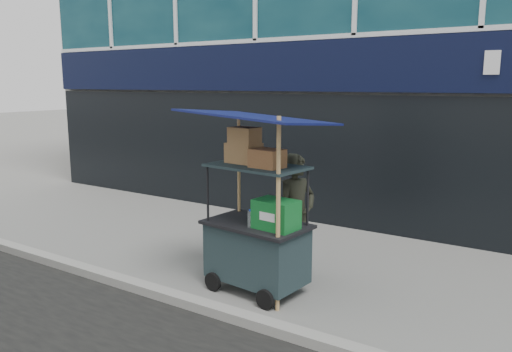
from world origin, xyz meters
The scene contains 4 objects.
ground centered at (0.00, 0.00, 0.00)m, with size 80.00×80.00×0.00m, color slate.
curb centered at (0.00, -0.20, 0.06)m, with size 80.00×0.18×0.12m, color gray.
vendor_cart centered at (0.13, 0.64, 0.81)m, with size 1.81×1.38×2.30m.
vendor_man centered at (0.31, 1.31, 0.85)m, with size 0.62×0.41×1.69m, color black.
Camera 1 is at (3.35, -4.40, 2.60)m, focal length 35.00 mm.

